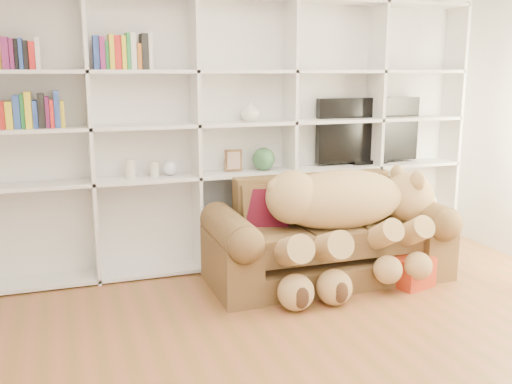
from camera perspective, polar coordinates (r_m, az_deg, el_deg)
name	(u,v)px	position (r m, az deg, el deg)	size (l,w,h in m)	color
wall_back	(237,116)	(5.28, -1.88, 7.61)	(5.00, 0.02, 2.70)	silver
bookshelf	(216,123)	(5.09, -4.02, 6.92)	(4.43, 0.35, 2.40)	white
sofa	(326,241)	(4.94, 7.06, -4.92)	(2.03, 0.88, 0.86)	brown
teddy_bear	(346,212)	(4.76, 9.01, -2.02)	(1.68, 0.88, 0.97)	tan
throw_pillow	(267,210)	(4.81, 1.12, -1.79)	(0.35, 0.11, 0.35)	#5B0F26
gift_box	(410,271)	(4.96, 15.18, -7.61)	(0.31, 0.29, 0.25)	#B43218
tv	(368,131)	(5.68, 11.14, 5.98)	(1.08, 0.18, 0.64)	black
picture_frame	(233,160)	(5.11, -2.29, 3.19)	(0.16, 0.03, 0.19)	#51341C
green_vase	(264,159)	(5.20, 0.77, 3.32)	(0.21, 0.21, 0.21)	#326138
figurine_tall	(130,169)	(4.93, -12.45, 2.28)	(0.08, 0.08, 0.16)	beige
figurine_short	(154,169)	(4.96, -10.14, 2.27)	(0.08, 0.08, 0.13)	beige
snow_globe	(170,168)	(4.98, -8.60, 2.38)	(0.12, 0.12, 0.12)	white
shelf_vase	(250,111)	(5.11, -0.60, 8.08)	(0.17, 0.17, 0.18)	silver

